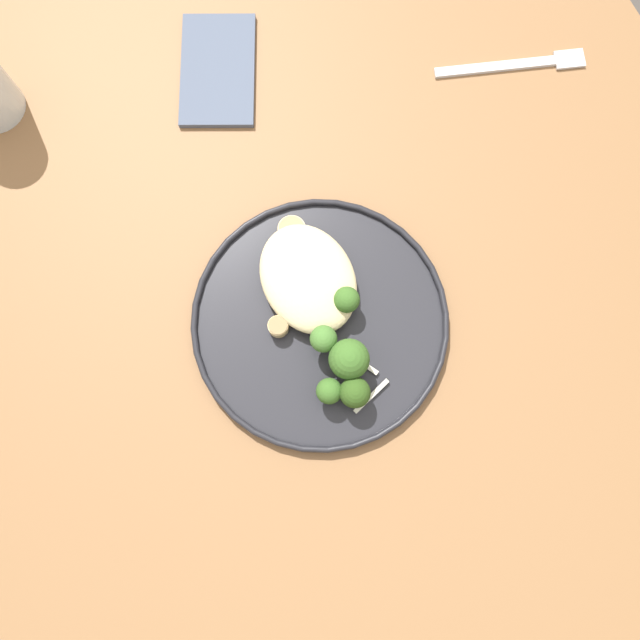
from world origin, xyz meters
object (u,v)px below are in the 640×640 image
(seared_scallop_center_golden, at_px, (315,293))
(broccoli_floret_tall_stalk, at_px, (347,356))
(broccoli_floret_center_pile, at_px, (346,300))
(dinner_fork, at_px, (516,65))
(seared_scallop_half_hidden, at_px, (334,283))
(broccoli_floret_left_leaning, at_px, (329,391))
(broccoli_floret_split_head, at_px, (355,393))
(broccoli_floret_small_sprig, at_px, (324,339))
(seared_scallop_large_seared, at_px, (292,230))
(seared_scallop_tiny_bay, at_px, (308,275))
(dinner_plate, at_px, (320,322))
(seared_scallop_right_edge, at_px, (278,327))
(folded_napkin, at_px, (218,70))

(seared_scallop_center_golden, xyz_separation_m, broccoli_floret_tall_stalk, (-0.08, 0.00, 0.03))
(broccoli_floret_center_pile, bearing_deg, dinner_fork, -60.72)
(seared_scallop_half_hidden, distance_m, broccoli_floret_left_leaning, 0.12)
(broccoli_floret_split_head, bearing_deg, broccoli_floret_small_sprig, 4.25)
(seared_scallop_large_seared, bearing_deg, seared_scallop_tiny_bay, 172.85)
(dinner_plate, relative_size, dinner_fork, 1.60)
(seared_scallop_right_edge, bearing_deg, broccoli_floret_left_leaning, -168.42)
(broccoli_floret_small_sprig, bearing_deg, broccoli_floret_tall_stalk, -152.52)
(seared_scallop_large_seared, distance_m, broccoli_floret_left_leaning, 0.19)
(seared_scallop_tiny_bay, distance_m, seared_scallop_large_seared, 0.06)
(broccoli_floret_tall_stalk, bearing_deg, broccoli_floret_left_leaning, 125.95)
(dinner_plate, distance_m, seared_scallop_half_hidden, 0.05)
(seared_scallop_half_hidden, bearing_deg, dinner_plate, 133.05)
(seared_scallop_half_hidden, height_order, dinner_fork, seared_scallop_half_hidden)
(broccoli_floret_small_sprig, xyz_separation_m, broccoli_floret_center_pile, (0.03, -0.04, -0.01))
(dinner_plate, xyz_separation_m, broccoli_floret_left_leaning, (-0.08, 0.03, 0.03))
(broccoli_floret_center_pile, distance_m, folded_napkin, 0.34)
(dinner_fork, bearing_deg, seared_scallop_tiny_bay, 110.95)
(seared_scallop_large_seared, relative_size, broccoli_floret_small_sprig, 0.63)
(seared_scallop_tiny_bay, bearing_deg, broccoli_floret_left_leaning, 164.24)
(broccoli_floret_small_sprig, distance_m, broccoli_floret_split_head, 0.07)
(seared_scallop_center_golden, bearing_deg, folded_napkin, -3.28)
(broccoli_floret_small_sprig, xyz_separation_m, dinner_fork, (0.21, -0.37, -0.04))
(seared_scallop_right_edge, height_order, dinner_fork, seared_scallop_right_edge)
(broccoli_floret_small_sprig, bearing_deg, seared_scallop_center_golden, -16.22)
(broccoli_floret_tall_stalk, relative_size, dinner_fork, 0.34)
(seared_scallop_center_golden, xyz_separation_m, broccoli_floret_left_leaning, (-0.11, 0.03, 0.01))
(seared_scallop_right_edge, distance_m, seared_scallop_tiny_bay, 0.07)
(dinner_plate, bearing_deg, seared_scallop_tiny_bay, -10.70)
(broccoli_floret_left_leaning, bearing_deg, broccoli_floret_small_sprig, -19.74)
(folded_napkin, bearing_deg, seared_scallop_large_seared, 177.79)
(broccoli_floret_split_head, bearing_deg, broccoli_floret_tall_stalk, -14.37)
(dinner_plate, distance_m, seared_scallop_large_seared, 0.11)
(seared_scallop_right_edge, height_order, seared_scallop_half_hidden, seared_scallop_right_edge)
(seared_scallop_half_hidden, bearing_deg, broccoli_floret_center_pile, -177.09)
(dinner_plate, distance_m, broccoli_floret_small_sprig, 0.04)
(seared_scallop_large_seared, bearing_deg, folded_napkin, -2.21)
(broccoli_floret_left_leaning, distance_m, broccoli_floret_center_pile, 0.10)
(broccoli_floret_tall_stalk, bearing_deg, broccoli_floret_split_head, 165.63)
(dinner_fork, bearing_deg, broccoli_floret_split_head, 127.37)
(seared_scallop_center_golden, distance_m, broccoli_floret_small_sprig, 0.06)
(seared_scallop_large_seared, relative_size, seared_scallop_center_golden, 1.17)
(seared_scallop_tiny_bay, relative_size, dinner_fork, 0.19)
(broccoli_floret_tall_stalk, height_order, broccoli_floret_left_leaning, broccoli_floret_tall_stalk)
(broccoli_floret_left_leaning, bearing_deg, seared_scallop_half_hidden, -28.90)
(seared_scallop_tiny_bay, xyz_separation_m, seared_scallop_large_seared, (0.06, -0.01, 0.00))
(broccoli_floret_center_pile, xyz_separation_m, folded_napkin, (0.34, 0.01, -0.03))
(seared_scallop_large_seared, bearing_deg, broccoli_floret_center_pile, -170.65)
(seared_scallop_tiny_bay, height_order, broccoli_floret_small_sprig, broccoli_floret_small_sprig)
(seared_scallop_center_golden, bearing_deg, broccoli_floret_split_head, 174.72)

